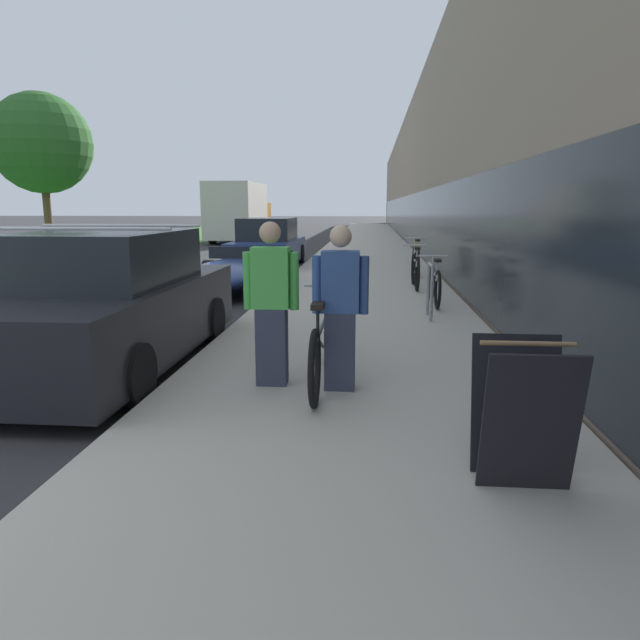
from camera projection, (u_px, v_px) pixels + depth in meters
name	position (u px, v px, depth m)	size (l,w,h in m)	color
sidewalk_slab	(367.00, 249.00, 24.19)	(3.71, 70.00, 0.12)	#BCB5A5
storefront_facade	(497.00, 178.00, 30.78)	(10.01, 70.00, 6.64)	gray
lawn_strip	(134.00, 243.00, 29.13)	(7.05, 70.00, 0.03)	#3D7533
tandem_bicycle	(323.00, 343.00, 5.61)	(0.52, 2.31, 0.86)	black
person_rider	(340.00, 309.00, 5.24)	(0.52, 0.20, 1.53)	#33384C
person_bystander	(271.00, 304.00, 5.39)	(0.53, 0.21, 1.56)	#33384C
bike_rack_hoop	(430.00, 285.00, 8.69)	(0.05, 0.60, 0.84)	gray
cruiser_bike_nearest	(435.00, 284.00, 9.96)	(0.52, 1.64, 0.84)	black
cruiser_bike_middle	(415.00, 270.00, 12.03)	(0.52, 1.74, 0.89)	black
cruiser_bike_farthest	(416.00, 260.00, 14.23)	(0.52, 1.72, 0.92)	black
sandwich_board_sign	(523.00, 412.00, 3.50)	(0.56, 0.56, 0.90)	black
parked_sedan_curbside	(107.00, 306.00, 6.47)	(1.92, 4.35, 1.61)	black
vintage_roadster_curbside	(231.00, 274.00, 12.11)	(1.84, 3.92, 0.95)	navy
parked_sedan_far	(268.00, 245.00, 17.35)	(1.85, 4.46, 1.48)	navy
moving_truck	(239.00, 213.00, 29.62)	(2.35, 6.67, 3.00)	orange
street_tree_far	(41.00, 144.00, 20.78)	(3.60, 3.60, 5.89)	brown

